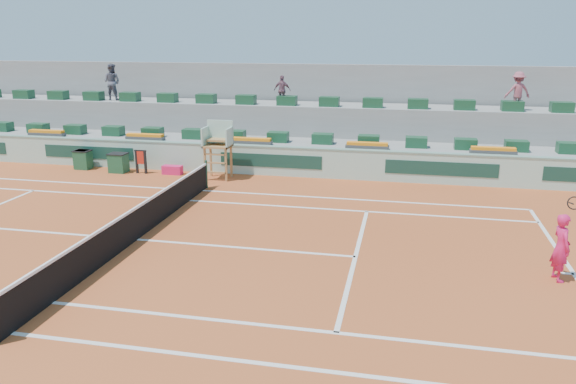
# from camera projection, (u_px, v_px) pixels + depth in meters

# --- Properties ---
(ground) EXTENTS (90.00, 90.00, 0.00)m
(ground) POSITION_uv_depth(u_px,v_px,m) (137.00, 240.00, 16.46)
(ground) COLOR #A54720
(ground) RESTS_ON ground
(seating_tier_lower) EXTENTS (36.00, 4.00, 1.20)m
(seating_tier_lower) POSITION_uv_depth(u_px,v_px,m) (241.00, 149.00, 26.38)
(seating_tier_lower) COLOR gray
(seating_tier_lower) RESTS_ON ground
(seating_tier_upper) EXTENTS (36.00, 2.40, 2.60)m
(seating_tier_upper) POSITION_uv_depth(u_px,v_px,m) (250.00, 129.00, 27.69)
(seating_tier_upper) COLOR gray
(seating_tier_upper) RESTS_ON ground
(stadium_back_wall) EXTENTS (36.00, 0.40, 4.40)m
(stadium_back_wall) POSITION_uv_depth(u_px,v_px,m) (258.00, 107.00, 28.96)
(stadium_back_wall) COLOR gray
(stadium_back_wall) RESTS_ON ground
(player_bag) EXTENTS (0.85, 0.38, 0.38)m
(player_bag) POSITION_uv_depth(u_px,v_px,m) (172.00, 170.00, 24.13)
(player_bag) COLOR #E21D60
(player_bag) RESTS_ON ground
(spectator_left) EXTENTS (0.91, 0.73, 1.81)m
(spectator_left) POSITION_uv_depth(u_px,v_px,m) (112.00, 82.00, 28.23)
(spectator_left) COLOR #525260
(spectator_left) RESTS_ON seating_tier_upper
(spectator_mid) EXTENTS (0.84, 0.42, 1.38)m
(spectator_mid) POSITION_uv_depth(u_px,v_px,m) (282.00, 90.00, 26.27)
(spectator_mid) COLOR #7E5465
(spectator_mid) RESTS_ON seating_tier_upper
(spectator_right) EXTENTS (1.19, 0.83, 1.67)m
(spectator_right) POSITION_uv_depth(u_px,v_px,m) (518.00, 91.00, 24.27)
(spectator_right) COLOR #9C4E5C
(spectator_right) RESTS_ON seating_tier_upper
(court_lines) EXTENTS (23.89, 11.09, 0.01)m
(court_lines) POSITION_uv_depth(u_px,v_px,m) (137.00, 239.00, 16.46)
(court_lines) COLOR white
(court_lines) RESTS_ON ground
(tennis_net) EXTENTS (0.10, 11.97, 1.10)m
(tennis_net) POSITION_uv_depth(u_px,v_px,m) (136.00, 223.00, 16.32)
(tennis_net) COLOR black
(tennis_net) RESTS_ON ground
(advertising_hoarding) EXTENTS (36.00, 0.34, 1.26)m
(advertising_hoarding) POSITION_uv_depth(u_px,v_px,m) (227.00, 158.00, 24.29)
(advertising_hoarding) COLOR #A4CEBD
(advertising_hoarding) RESTS_ON ground
(umpire_chair) EXTENTS (1.10, 0.90, 2.40)m
(umpire_chair) POSITION_uv_depth(u_px,v_px,m) (218.00, 142.00, 23.10)
(umpire_chair) COLOR #9E6F3C
(umpire_chair) RESTS_ON ground
(seat_row_lower) EXTENTS (32.90, 0.60, 0.44)m
(seat_row_lower) POSITION_uv_depth(u_px,v_px,m) (235.00, 135.00, 25.31)
(seat_row_lower) COLOR #174529
(seat_row_lower) RESTS_ON seating_tier_lower
(seat_row_upper) EXTENTS (32.90, 0.60, 0.44)m
(seat_row_upper) POSITION_uv_depth(u_px,v_px,m) (246.00, 99.00, 26.72)
(seat_row_upper) COLOR #174529
(seat_row_upper) RESTS_ON seating_tier_upper
(flower_planters) EXTENTS (26.80, 0.36, 0.28)m
(flower_planters) POSITION_uv_depth(u_px,v_px,m) (197.00, 139.00, 24.88)
(flower_planters) COLOR #464646
(flower_planters) RESTS_ON seating_tier_lower
(drink_cooler_a) EXTENTS (0.76, 0.66, 0.84)m
(drink_cooler_a) POSITION_uv_depth(u_px,v_px,m) (118.00, 163.00, 24.43)
(drink_cooler_a) COLOR #194C2D
(drink_cooler_a) RESTS_ON ground
(drink_cooler_b) EXTENTS (0.67, 0.58, 0.84)m
(drink_cooler_b) POSITION_uv_depth(u_px,v_px,m) (83.00, 160.00, 25.02)
(drink_cooler_b) COLOR #194C2D
(drink_cooler_b) RESTS_ON ground
(drink_cooler_c) EXTENTS (0.65, 0.56, 0.84)m
(drink_cooler_c) POSITION_uv_depth(u_px,v_px,m) (82.00, 159.00, 25.09)
(drink_cooler_c) COLOR #194C2D
(drink_cooler_c) RESTS_ON ground
(towel_rack) EXTENTS (0.54, 0.09, 1.03)m
(towel_rack) POSITION_uv_depth(u_px,v_px,m) (141.00, 160.00, 24.15)
(towel_rack) COLOR black
(towel_rack) RESTS_ON ground
(tennis_player) EXTENTS (0.53, 0.91, 2.28)m
(tennis_player) POSITION_uv_depth(u_px,v_px,m) (561.00, 247.00, 13.54)
(tennis_player) COLOR #E21D60
(tennis_player) RESTS_ON ground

